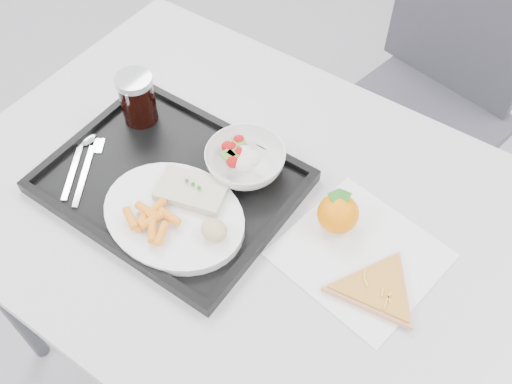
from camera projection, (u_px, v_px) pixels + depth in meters
name	position (u px, v px, depth m)	size (l,w,h in m)	color
table	(262.00, 231.00, 1.10)	(1.20, 0.80, 0.75)	silver
chair	(433.00, 85.00, 1.57)	(0.49, 0.49, 0.93)	#37363E
tray	(171.00, 183.00, 1.08)	(0.45, 0.35, 0.03)	black
dinner_plate	(174.00, 216.00, 1.02)	(0.27, 0.27, 0.02)	white
fish_fillet	(192.00, 190.00, 1.03)	(0.14, 0.11, 0.02)	beige
bread_roll	(214.00, 230.00, 0.97)	(0.05, 0.04, 0.03)	tan
salad_bowl	(245.00, 161.00, 1.08)	(0.15, 0.15, 0.05)	white
cola_glass	(137.00, 98.00, 1.13)	(0.07, 0.07, 0.11)	black
cutlery	(84.00, 159.00, 1.11)	(0.13, 0.16, 0.01)	silver
napkin	(360.00, 255.00, 0.99)	(0.29, 0.28, 0.00)	white
tangerine	(338.00, 213.00, 1.01)	(0.09, 0.09, 0.07)	#FEA612
pizza_slice	(377.00, 289.00, 0.94)	(0.26, 0.26, 0.02)	tan
carrot_pile	(152.00, 219.00, 0.99)	(0.10, 0.08, 0.02)	orange
salad_contents	(241.00, 155.00, 1.07)	(0.08, 0.07, 0.03)	#AC0A0D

